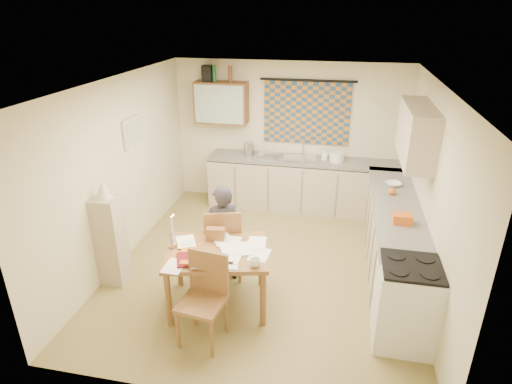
% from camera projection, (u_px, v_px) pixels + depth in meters
% --- Properties ---
extents(floor, '(4.00, 4.50, 0.02)m').
position_uv_depth(floor, '(264.00, 266.00, 5.96)').
color(floor, olive).
rests_on(floor, ground).
extents(ceiling, '(4.00, 4.50, 0.02)m').
position_uv_depth(ceiling, '(266.00, 82.00, 4.95)').
color(ceiling, white).
rests_on(ceiling, floor).
extents(wall_back, '(4.00, 0.02, 2.50)m').
position_uv_depth(wall_back, '(289.00, 135.00, 7.48)').
color(wall_back, beige).
rests_on(wall_back, floor).
extents(wall_front, '(4.00, 0.02, 2.50)m').
position_uv_depth(wall_front, '(214.00, 287.00, 3.42)').
color(wall_front, beige).
rests_on(wall_front, floor).
extents(wall_left, '(0.02, 4.50, 2.50)m').
position_uv_depth(wall_left, '(120.00, 171.00, 5.82)').
color(wall_left, beige).
rests_on(wall_left, floor).
extents(wall_right, '(0.02, 4.50, 2.50)m').
position_uv_depth(wall_right, '(431.00, 195.00, 5.08)').
color(wall_right, beige).
rests_on(wall_right, floor).
extents(window_blind, '(1.45, 0.03, 1.05)m').
position_uv_depth(window_blind, '(307.00, 113.00, 7.23)').
color(window_blind, navy).
rests_on(window_blind, wall_back).
extents(curtain_rod, '(1.60, 0.04, 0.04)m').
position_uv_depth(curtain_rod, '(308.00, 80.00, 6.99)').
color(curtain_rod, black).
rests_on(curtain_rod, wall_back).
extents(wall_cabinet, '(0.90, 0.34, 0.70)m').
position_uv_depth(wall_cabinet, '(221.00, 102.00, 7.31)').
color(wall_cabinet, brown).
rests_on(wall_cabinet, wall_back).
extents(wall_cabinet_glass, '(0.84, 0.02, 0.64)m').
position_uv_depth(wall_cabinet_glass, '(219.00, 105.00, 7.16)').
color(wall_cabinet_glass, '#99B2A5').
rests_on(wall_cabinet_glass, wall_back).
extents(upper_cabinet_right, '(0.34, 1.30, 0.70)m').
position_uv_depth(upper_cabinet_right, '(417.00, 133.00, 5.37)').
color(upper_cabinet_right, tan).
rests_on(upper_cabinet_right, wall_right).
extents(framed_print, '(0.04, 0.50, 0.40)m').
position_uv_depth(framed_print, '(133.00, 132.00, 5.99)').
color(framed_print, beige).
rests_on(framed_print, wall_left).
extents(print_canvas, '(0.01, 0.42, 0.32)m').
position_uv_depth(print_canvas, '(134.00, 132.00, 5.99)').
color(print_canvas, silver).
rests_on(print_canvas, wall_left).
extents(counter_back, '(3.30, 0.62, 0.92)m').
position_uv_depth(counter_back, '(303.00, 185.00, 7.46)').
color(counter_back, tan).
rests_on(counter_back, floor).
extents(counter_right, '(0.62, 2.95, 0.92)m').
position_uv_depth(counter_right, '(393.00, 237.00, 5.77)').
color(counter_right, tan).
rests_on(counter_right, floor).
extents(stove, '(0.61, 0.61, 0.95)m').
position_uv_depth(stove, '(406.00, 304.00, 4.45)').
color(stove, white).
rests_on(stove, floor).
extents(sink, '(0.60, 0.52, 0.10)m').
position_uv_depth(sink, '(300.00, 161.00, 7.30)').
color(sink, silver).
rests_on(sink, counter_back).
extents(tap, '(0.04, 0.04, 0.28)m').
position_uv_depth(tap, '(303.00, 148.00, 7.39)').
color(tap, silver).
rests_on(tap, counter_back).
extents(dish_rack, '(0.40, 0.36, 0.06)m').
position_uv_depth(dish_rack, '(269.00, 155.00, 7.38)').
color(dish_rack, silver).
rests_on(dish_rack, counter_back).
extents(kettle, '(0.20, 0.20, 0.24)m').
position_uv_depth(kettle, '(249.00, 149.00, 7.40)').
color(kettle, silver).
rests_on(kettle, counter_back).
extents(mixing_bowl, '(0.25, 0.25, 0.16)m').
position_uv_depth(mixing_bowl, '(337.00, 157.00, 7.14)').
color(mixing_bowl, white).
rests_on(mixing_bowl, counter_back).
extents(soap_bottle, '(0.09, 0.10, 0.20)m').
position_uv_depth(soap_bottle, '(325.00, 154.00, 7.22)').
color(soap_bottle, white).
rests_on(soap_bottle, counter_back).
extents(bowl, '(0.35, 0.35, 0.05)m').
position_uv_depth(bowl, '(393.00, 184.00, 6.20)').
color(bowl, white).
rests_on(bowl, counter_right).
extents(orange_bag, '(0.22, 0.16, 0.12)m').
position_uv_depth(orange_bag, '(402.00, 219.00, 5.11)').
color(orange_bag, '#C65A17').
rests_on(orange_bag, counter_right).
extents(fruit_orange, '(0.10, 0.10, 0.10)m').
position_uv_depth(fruit_orange, '(392.00, 191.00, 5.89)').
color(fruit_orange, '#C65A17').
rests_on(fruit_orange, counter_right).
extents(speaker, '(0.18, 0.22, 0.26)m').
position_uv_depth(speaker, '(207.00, 73.00, 7.16)').
color(speaker, black).
rests_on(speaker, wall_cabinet).
extents(bottle_green, '(0.07, 0.07, 0.26)m').
position_uv_depth(bottle_green, '(214.00, 74.00, 7.14)').
color(bottle_green, '#195926').
rests_on(bottle_green, wall_cabinet).
extents(bottle_brown, '(0.08, 0.08, 0.26)m').
position_uv_depth(bottle_brown, '(230.00, 74.00, 7.09)').
color(bottle_brown, brown).
rests_on(bottle_brown, wall_cabinet).
extents(dining_table, '(1.32, 1.11, 0.75)m').
position_uv_depth(dining_table, '(218.00, 277.00, 5.05)').
color(dining_table, brown).
rests_on(dining_table, floor).
extents(chair_far, '(0.57, 0.57, 1.02)m').
position_uv_depth(chair_far, '(224.00, 255.00, 5.61)').
color(chair_far, brown).
rests_on(chair_far, floor).
extents(chair_near, '(0.50, 0.50, 0.99)m').
position_uv_depth(chair_near, '(203.00, 315.00, 4.53)').
color(chair_near, brown).
rests_on(chair_near, floor).
extents(person, '(0.73, 0.69, 1.32)m').
position_uv_depth(person, '(223.00, 234.00, 5.42)').
color(person, black).
rests_on(person, floor).
extents(shelf_stand, '(0.32, 0.30, 1.19)m').
position_uv_depth(shelf_stand, '(111.00, 241.00, 5.39)').
color(shelf_stand, tan).
rests_on(shelf_stand, floor).
extents(lampshade, '(0.20, 0.20, 0.22)m').
position_uv_depth(lampshade, '(103.00, 190.00, 5.11)').
color(lampshade, beige).
rests_on(lampshade, shelf_stand).
extents(letter_rack, '(0.23, 0.13, 0.16)m').
position_uv_depth(letter_rack, '(216.00, 234.00, 5.07)').
color(letter_rack, brown).
rests_on(letter_rack, dining_table).
extents(mug, '(0.20, 0.20, 0.09)m').
position_uv_depth(mug, '(255.00, 263.00, 4.57)').
color(mug, white).
rests_on(mug, dining_table).
extents(magazine, '(0.42, 0.44, 0.03)m').
position_uv_depth(magazine, '(177.00, 260.00, 4.67)').
color(magazine, maroon).
rests_on(magazine, dining_table).
extents(book, '(0.32, 0.36, 0.02)m').
position_uv_depth(book, '(180.00, 254.00, 4.80)').
color(book, '#C65A17').
rests_on(book, dining_table).
extents(orange_box, '(0.13, 0.10, 0.04)m').
position_uv_depth(orange_box, '(186.00, 263.00, 4.61)').
color(orange_box, '#C65A17').
rests_on(orange_box, dining_table).
extents(eyeglasses, '(0.13, 0.05, 0.02)m').
position_uv_depth(eyeglasses, '(227.00, 263.00, 4.64)').
color(eyeglasses, black).
rests_on(eyeglasses, dining_table).
extents(candle_holder, '(0.06, 0.06, 0.18)m').
position_uv_depth(candle_holder, '(172.00, 241.00, 4.91)').
color(candle_holder, silver).
rests_on(candle_holder, dining_table).
extents(candle, '(0.02, 0.02, 0.22)m').
position_uv_depth(candle, '(172.00, 225.00, 4.84)').
color(candle, white).
rests_on(candle, dining_table).
extents(candle_flame, '(0.02, 0.02, 0.02)m').
position_uv_depth(candle_flame, '(173.00, 215.00, 4.79)').
color(candle_flame, '#FFCC66').
rests_on(candle_flame, dining_table).
extents(papers, '(1.18, 0.97, 0.02)m').
position_uv_depth(papers, '(227.00, 251.00, 4.87)').
color(papers, white).
rests_on(papers, dining_table).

